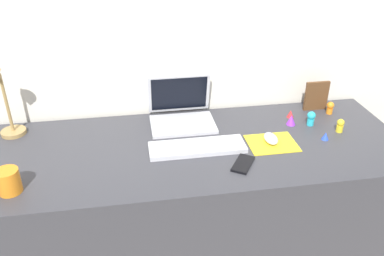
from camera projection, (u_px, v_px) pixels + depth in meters
The scene contains 16 objects.
back_wall at pixel (182, 121), 2.10m from camera, with size 3.06×0.05×1.32m, color silver.
desk at pixel (194, 212), 1.91m from camera, with size 1.86×0.68×0.74m, color #38383D.
laptop at pixel (181, 110), 1.91m from camera, with size 0.30×0.25×0.21m.
keyboard at pixel (197, 147), 1.70m from camera, with size 0.41×0.13×0.02m, color silver.
mousepad at pixel (272, 143), 1.74m from camera, with size 0.21×0.17×0.00m, color yellow.
mouse at pixel (271, 138), 1.74m from camera, with size 0.06×0.10×0.03m, color silver.
cell_phone at pixel (243, 164), 1.60m from camera, with size 0.06×0.13×0.01m, color black.
desk_lamp at pixel (5, 105), 1.72m from camera, with size 0.11×0.15×0.34m.
picture_frame at pixel (316, 96), 2.01m from camera, with size 0.12×0.02×0.15m, color brown.
coffee_mug at pixel (9, 181), 1.43m from camera, with size 0.08×0.08×0.09m, color orange.
toy_figurine_cyan at pixel (311, 118), 1.88m from camera, with size 0.04×0.04×0.07m.
toy_figurine_orange at pixel (330, 107), 1.98m from camera, with size 0.04×0.04×0.06m.
toy_figurine_blue at pixel (325, 136), 1.77m from camera, with size 0.03×0.03×0.04m, color blue.
toy_figurine_purple at pixel (291, 120), 1.89m from camera, with size 0.04×0.04×0.05m, color purple.
toy_figurine_red at pixel (290, 114), 1.96m from camera, with size 0.03×0.03×0.04m, color red.
toy_figurine_yellow at pixel (340, 125), 1.82m from camera, with size 0.03×0.03×0.06m.
Camera 1 is at (-0.25, -1.45, 1.65)m, focal length 37.40 mm.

